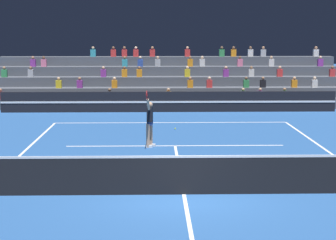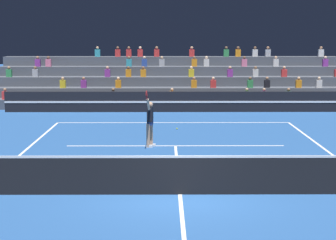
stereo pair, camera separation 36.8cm
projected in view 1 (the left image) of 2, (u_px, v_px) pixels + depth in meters
ground_plane at (184, 194)px, 14.95m from camera, size 120.00×120.00×0.00m
court_lines at (184, 194)px, 14.95m from camera, size 11.10×23.90×0.01m
tennis_net at (184, 175)px, 14.87m from camera, size 12.00×0.10×1.10m
sponsor_banner_wall at (169, 102)px, 30.21m from camera, size 18.00×0.26×1.10m
bleacher_stand at (167, 86)px, 33.89m from camera, size 20.67×4.75×3.38m
tennis_player at (150, 121)px, 20.93m from camera, size 0.38×1.35×2.28m
tennis_ball at (175, 129)px, 24.86m from camera, size 0.07×0.07×0.07m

